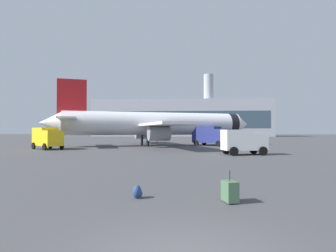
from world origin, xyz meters
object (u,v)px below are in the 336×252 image
at_px(safety_cone_far, 157,141).
at_px(cargo_van, 243,141).
at_px(rolling_suitcase, 230,191).
at_px(fuel_truck, 210,135).
at_px(traveller_backpack, 137,192).
at_px(safety_cone_near, 232,147).
at_px(airplane_at_gate, 155,124).
at_px(service_truck, 47,137).
at_px(safety_cone_mid, 198,144).

bearing_deg(safety_cone_far, cargo_van, -67.08).
bearing_deg(rolling_suitcase, fuel_truck, 86.69).
distance_m(fuel_truck, traveller_backpack, 37.84).
height_order(cargo_van, safety_cone_near, cargo_van).
xyz_separation_m(safety_cone_far, rolling_suitcase, (7.98, -48.66, 0.02)).
bearing_deg(airplane_at_gate, safety_cone_near, -39.82).
distance_m(cargo_van, traveller_backpack, 20.86).
distance_m(service_truck, rolling_suitcase, 33.69).
bearing_deg(safety_cone_near, safety_cone_far, 120.64).
xyz_separation_m(airplane_at_gate, service_truck, (-13.27, -10.61, -2.05)).
bearing_deg(rolling_suitcase, safety_cone_near, 81.34).
bearing_deg(service_truck, traveller_backpack, -57.19).
distance_m(airplane_at_gate, rolling_suitcase, 38.24).
relative_size(safety_cone_near, traveller_backpack, 1.42).
bearing_deg(safety_cone_near, cargo_van, -90.37).
height_order(cargo_van, safety_cone_far, cargo_van).
bearing_deg(fuel_truck, safety_cone_mid, 172.16).
relative_size(fuel_truck, safety_cone_mid, 9.48).
distance_m(cargo_van, rolling_suitcase, 20.29).
xyz_separation_m(service_truck, traveller_backpack, (17.05, -26.44, -1.37)).
height_order(airplane_at_gate, traveller_backpack, airplane_at_gate).
bearing_deg(safety_cone_near, rolling_suitcase, -98.66).
distance_m(safety_cone_far, rolling_suitcase, 49.31).
bearing_deg(fuel_truck, rolling_suitcase, -93.31).
height_order(rolling_suitcase, traveller_backpack, rolling_suitcase).
height_order(airplane_at_gate, safety_cone_far, airplane_at_gate).
distance_m(service_truck, safety_cone_near, 24.67).
relative_size(safety_cone_near, safety_cone_far, 0.91).
bearing_deg(service_truck, rolling_suitcase, -52.83).
height_order(service_truck, rolling_suitcase, service_truck).
bearing_deg(cargo_van, fuel_truck, 96.43).
distance_m(fuel_truck, rolling_suitcase, 37.88).
height_order(airplane_at_gate, fuel_truck, airplane_at_gate).
distance_m(airplane_at_gate, safety_cone_mid, 8.02).
bearing_deg(rolling_suitcase, traveller_backpack, 173.31).
bearing_deg(service_truck, safety_cone_near, 2.69).
distance_m(service_truck, cargo_van, 25.54).
xyz_separation_m(service_truck, safety_cone_mid, (20.53, 11.24, -1.28)).
bearing_deg(safety_cone_mid, safety_cone_far, 127.67).
bearing_deg(safety_cone_mid, safety_cone_near, -68.01).
bearing_deg(cargo_van, safety_cone_near, 89.63).
relative_size(safety_cone_far, rolling_suitcase, 0.68).
xyz_separation_m(service_truck, cargo_van, (24.55, -7.01, -0.16)).
relative_size(airplane_at_gate, cargo_van, 7.29).
bearing_deg(safety_cone_far, traveller_backpack, -84.45).
distance_m(airplane_at_gate, service_truck, 17.11).
xyz_separation_m(airplane_at_gate, safety_cone_far, (-0.91, 11.22, -3.29)).
xyz_separation_m(service_truck, safety_cone_near, (24.61, 1.15, -1.27)).
height_order(safety_cone_mid, traveller_backpack, safety_cone_mid).
height_order(cargo_van, safety_cone_mid, cargo_van).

